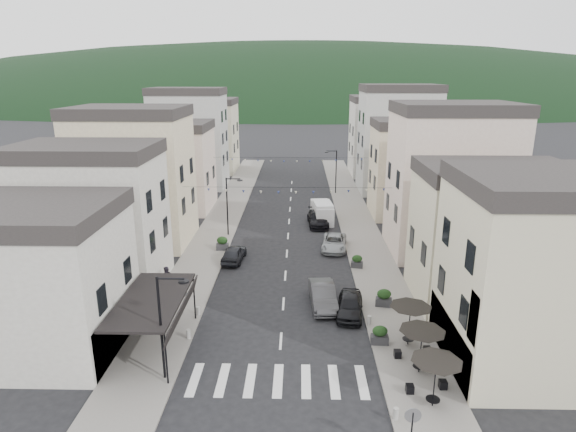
# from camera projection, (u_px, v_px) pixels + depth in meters

# --- Properties ---
(ground) EXTENTS (700.00, 700.00, 0.00)m
(ground) POSITION_uv_depth(u_px,v_px,m) (276.00, 405.00, 23.89)
(ground) COLOR black
(ground) RESTS_ON ground
(sidewalk_left) EXTENTS (4.00, 76.00, 0.12)m
(sidewalk_left) POSITION_uv_depth(u_px,v_px,m) (223.00, 218.00, 54.71)
(sidewalk_left) COLOR slate
(sidewalk_left) RESTS_ON ground
(sidewalk_right) EXTENTS (4.00, 76.00, 0.12)m
(sidewalk_right) POSITION_uv_depth(u_px,v_px,m) (355.00, 219.00, 54.38)
(sidewalk_right) COLOR slate
(sidewalk_right) RESTS_ON ground
(hill_backdrop) EXTENTS (640.00, 360.00, 70.00)m
(hill_backdrop) POSITION_uv_depth(u_px,v_px,m) (298.00, 99.00, 311.43)
(hill_backdrop) COLOR black
(hill_backdrop) RESTS_ON ground
(boutique_building) EXTENTS (12.00, 8.00, 8.00)m
(boutique_building) POSITION_uv_depth(u_px,v_px,m) (13.00, 286.00, 27.88)
(boutique_building) COLOR #B6B0A6
(boutique_building) RESTS_ON ground
(bistro_building) EXTENTS (10.00, 8.00, 10.00)m
(bistro_building) POSITION_uv_depth(u_px,v_px,m) (547.00, 282.00, 25.99)
(bistro_building) COLOR beige
(bistro_building) RESTS_ON ground
(boutique_awning) EXTENTS (3.77, 7.50, 3.28)m
(boutique_awning) POSITION_uv_depth(u_px,v_px,m) (156.00, 301.00, 27.95)
(boutique_awning) COLOR black
(boutique_awning) RESTS_ON ground
(buildings_row_left) EXTENTS (10.20, 54.16, 14.00)m
(buildings_row_left) POSITION_uv_depth(u_px,v_px,m) (172.00, 156.00, 58.65)
(buildings_row_left) COLOR #B6B0A6
(buildings_row_left) RESTS_ON ground
(buildings_row_right) EXTENTS (10.20, 54.16, 14.50)m
(buildings_row_right) POSITION_uv_depth(u_px,v_px,m) (412.00, 157.00, 56.85)
(buildings_row_right) COLOR beige
(buildings_row_right) RESTS_ON ground
(cafe_terrace) EXTENTS (2.50, 8.10, 2.53)m
(cafe_terrace) POSITION_uv_depth(u_px,v_px,m) (422.00, 336.00, 25.74)
(cafe_terrace) COLOR black
(cafe_terrace) RESTS_ON ground
(streetlamp_left_near) EXTENTS (1.70, 0.56, 6.00)m
(streetlamp_left_near) POSITION_uv_depth(u_px,v_px,m) (165.00, 318.00, 24.88)
(streetlamp_left_near) COLOR black
(streetlamp_left_near) RESTS_ON ground
(streetlamp_left_far) EXTENTS (1.70, 0.56, 6.00)m
(streetlamp_left_far) POSITION_uv_depth(u_px,v_px,m) (230.00, 200.00, 47.88)
(streetlamp_left_far) COLOR black
(streetlamp_left_far) RESTS_ON ground
(streetlamp_right_far) EXTENTS (1.70, 0.56, 6.00)m
(streetlamp_right_far) POSITION_uv_depth(u_px,v_px,m) (334.00, 167.00, 64.88)
(streetlamp_right_far) COLOR black
(streetlamp_right_far) RESTS_ON ground
(traffic_sign) EXTENTS (0.70, 0.07, 2.70)m
(traffic_sign) POSITION_uv_depth(u_px,v_px,m) (412.00, 424.00, 19.86)
(traffic_sign) COLOR black
(traffic_sign) RESTS_ON ground
(bollards) EXTENTS (11.66, 10.26, 0.60)m
(bollards) POSITION_uv_depth(u_px,v_px,m) (280.00, 339.00, 29.04)
(bollards) COLOR gray
(bollards) RESTS_ON ground
(bunting_near) EXTENTS (19.00, 0.28, 0.62)m
(bunting_near) POSITION_uv_depth(u_px,v_px,m) (287.00, 191.00, 43.37)
(bunting_near) COLOR black
(bunting_near) RESTS_ON ground
(bunting_far) EXTENTS (19.00, 0.28, 0.62)m
(bunting_far) POSITION_uv_depth(u_px,v_px,m) (290.00, 160.00, 58.70)
(bunting_far) COLOR black
(bunting_far) RESTS_ON ground
(parked_car_a) EXTENTS (2.27, 4.44, 1.45)m
(parked_car_a) POSITION_uv_depth(u_px,v_px,m) (350.00, 305.00, 32.69)
(parked_car_a) COLOR black
(parked_car_a) RESTS_ON ground
(parked_car_b) EXTENTS (2.00, 4.88, 1.57)m
(parked_car_b) POSITION_uv_depth(u_px,v_px,m) (323.00, 295.00, 33.94)
(parked_car_b) COLOR #37373A
(parked_car_b) RESTS_ON ground
(parked_car_c) EXTENTS (2.72, 4.99, 1.33)m
(parked_car_c) POSITION_uv_depth(u_px,v_px,m) (334.00, 243.00, 44.95)
(parked_car_c) COLOR #909498
(parked_car_c) RESTS_ON ground
(parked_car_d) EXTENTS (2.38, 5.23, 1.49)m
(parked_car_d) POSITION_uv_depth(u_px,v_px,m) (318.00, 219.00, 52.07)
(parked_car_d) COLOR black
(parked_car_d) RESTS_ON ground
(parked_car_e) EXTENTS (2.05, 4.27, 1.41)m
(parked_car_e) POSITION_uv_depth(u_px,v_px,m) (234.00, 253.00, 42.11)
(parked_car_e) COLOR black
(parked_car_e) RESTS_ON ground
(delivery_van) EXTENTS (2.45, 5.04, 2.33)m
(delivery_van) POSITION_uv_depth(u_px,v_px,m) (322.00, 212.00, 53.24)
(delivery_van) COLOR silver
(delivery_van) RESTS_ON ground
(pedestrian_a) EXTENTS (0.82, 0.67, 1.93)m
(pedestrian_a) POSITION_uv_depth(u_px,v_px,m) (161.00, 301.00, 32.51)
(pedestrian_a) COLOR black
(pedestrian_a) RESTS_ON sidewalk_left
(pedestrian_b) EXTENTS (1.12, 1.12, 1.84)m
(pedestrian_b) POSITION_uv_depth(u_px,v_px,m) (167.00, 279.00, 36.13)
(pedestrian_b) COLOR #26212C
(pedestrian_b) RESTS_ON sidewalk_left
(planter_la) EXTENTS (1.24, 0.86, 1.27)m
(planter_la) POSITION_uv_depth(u_px,v_px,m) (178.00, 288.00, 35.31)
(planter_la) COLOR #323335
(planter_la) RESTS_ON sidewalk_left
(planter_lb) EXTENTS (1.19, 0.72, 1.28)m
(planter_lb) POSITION_uv_depth(u_px,v_px,m) (222.00, 243.00, 44.51)
(planter_lb) COLOR #2F2F31
(planter_lb) RESTS_ON sidewalk_left
(planter_ra) EXTENTS (1.07, 0.62, 1.17)m
(planter_ra) POSITION_uv_depth(u_px,v_px,m) (380.00, 335.00, 29.00)
(planter_ra) COLOR #29292B
(planter_ra) RESTS_ON sidewalk_right
(planter_rb) EXTENTS (1.23, 0.83, 1.26)m
(planter_rb) POSITION_uv_depth(u_px,v_px,m) (384.00, 298.00, 33.71)
(planter_rb) COLOR #2A2A2C
(planter_rb) RESTS_ON sidewalk_right
(planter_rc) EXTENTS (1.06, 0.71, 1.10)m
(planter_rc) POSITION_uv_depth(u_px,v_px,m) (357.00, 261.00, 40.46)
(planter_rc) COLOR #2D2D30
(planter_rc) RESTS_ON sidewalk_right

